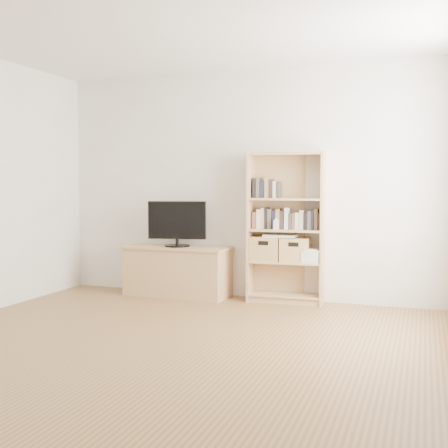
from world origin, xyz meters
The scene contains 13 objects.
floor centered at (0.00, 0.00, 0.00)m, with size 4.50×5.00×0.01m, color brown.
back_wall centered at (0.00, 2.50, 1.30)m, with size 4.50×0.02×2.60m, color silver.
ceiling centered at (0.00, 0.00, 2.60)m, with size 4.50×5.00×0.01m, color white.
tv_stand centered at (-0.77, 2.27, 0.28)m, with size 1.21×0.45×0.56m, color tan.
bookshelf centered at (0.50, 2.35, 0.83)m, with size 0.83×0.30×1.66m, color tan.
television centered at (-0.77, 2.27, 0.85)m, with size 0.68×0.05×0.53m, color black.
books_row_mid centered at (0.50, 2.37, 0.93)m, with size 0.86×0.17×0.23m, color brown.
books_row_upper centered at (0.32, 2.36, 1.26)m, with size 0.41×0.15×0.22m, color brown.
baby_monitor centered at (0.41, 2.25, 0.86)m, with size 0.05×0.03×0.10m, color white.
basket_left centered at (0.28, 2.33, 0.59)m, with size 0.32×0.26×0.26m, color #AF864F.
basket_right centered at (0.60, 2.35, 0.59)m, with size 0.31×0.26×0.26m, color #AF864F.
laptop centered at (0.45, 2.33, 0.74)m, with size 0.35×0.24×0.03m, color silver.
magazine_stack centered at (0.79, 2.37, 0.52)m, with size 0.19×0.27×0.12m, color silver.
Camera 1 is at (1.93, -3.66, 1.30)m, focal length 45.00 mm.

